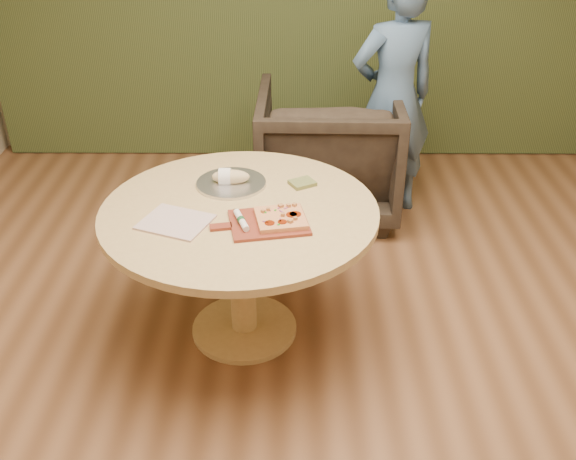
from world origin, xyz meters
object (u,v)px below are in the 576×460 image
Objects in this scene: cutlery_roll at (241,220)px; bread_roll at (229,177)px; pedestal_table at (240,233)px; pizza_paddle at (266,223)px; flatbread_pizza at (281,218)px; armchair at (328,146)px; person_standing at (393,98)px; serving_tray at (231,183)px.

bread_roll is (-0.09, 0.42, 0.01)m from cutlery_roll.
cutlery_roll is (0.02, -0.17, 0.17)m from pedestal_table.
pizza_paddle is 2.42× the size of bread_roll.
pedestal_table is 0.30m from flatbread_pizza.
flatbread_pizza is at bearing 80.21° from armchair.
person_standing is at bearing 40.73° from cutlery_roll.
cutlery_roll is at bearing 177.26° from pizza_paddle.
bread_roll is at bearing 105.17° from pedestal_table.
serving_tray is 1.84× the size of bread_roll.
flatbread_pizza reaches higher than pizza_paddle.
cutlery_roll reaches higher than serving_tray.
bread_roll reaches higher than pizza_paddle.
flatbread_pizza is 0.48m from bread_roll.
armchair is (0.50, 1.36, -0.13)m from pedestal_table.
flatbread_pizza is 0.18m from cutlery_roll.
armchair is at bearing 63.43° from serving_tray.
serving_tray reaches higher than pedestal_table.
flatbread_pizza is at bearing -35.13° from pedestal_table.
cutlery_roll is (-0.11, -0.02, 0.02)m from pizza_paddle.
pizza_paddle is at bearing -11.34° from cutlery_roll.
pedestal_table is 6.88× the size of cutlery_roll.
cutlery_roll reaches higher than pizza_paddle.
flatbread_pizza is at bearing 45.27° from person_standing.
pedestal_table is 1.38× the size of armchair.
armchair is at bearing 53.57° from cutlery_roll.
pizza_paddle is 1.72m from person_standing.
armchair reaches higher than cutlery_roll.
bread_roll is (-0.07, 0.25, 0.18)m from pedestal_table.
person_standing reaches higher than cutlery_roll.
armchair is 0.54m from person_standing.
pizza_paddle is 1.82× the size of flatbread_pizza.
person_standing is at bearing -177.17° from armchair.
pedestal_table is 5.21× the size of flatbread_pizza.
person_standing reaches higher than armchair.
pedestal_table is 0.32m from bread_roll.
serving_tray is 0.37× the size of armchair.
bread_roll is (-0.01, 0.00, 0.04)m from serving_tray.
cutlery_roll is at bearing 74.09° from armchair.
flatbread_pizza is at bearing -55.51° from bread_roll.
cutlery_roll is 1.78m from person_standing.
cutlery_roll is 1.63m from armchair.
pizza_paddle is 0.07m from flatbread_pizza.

